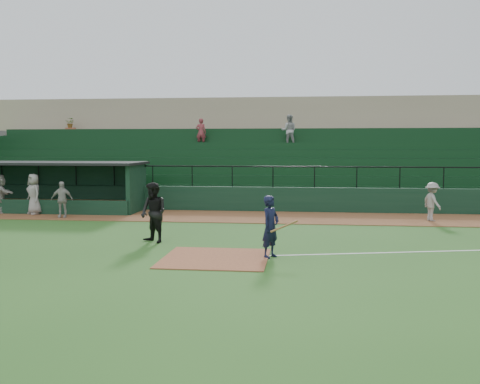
# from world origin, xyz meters

# --- Properties ---
(ground) EXTENTS (90.00, 90.00, 0.00)m
(ground) POSITION_xyz_m (0.00, 0.00, 0.00)
(ground) COLOR #24511A
(ground) RESTS_ON ground
(warning_track) EXTENTS (40.00, 4.00, 0.03)m
(warning_track) POSITION_xyz_m (0.00, 8.00, 0.01)
(warning_track) COLOR brown
(warning_track) RESTS_ON ground
(home_plate_dirt) EXTENTS (3.00, 3.00, 0.03)m
(home_plate_dirt) POSITION_xyz_m (0.00, -1.00, 0.01)
(home_plate_dirt) COLOR brown
(home_plate_dirt) RESTS_ON ground
(stadium_structure) EXTENTS (38.00, 13.08, 6.40)m
(stadium_structure) POSITION_xyz_m (-0.00, 16.46, 2.30)
(stadium_structure) COLOR black
(stadium_structure) RESTS_ON ground
(dugout) EXTENTS (8.90, 3.20, 2.42)m
(dugout) POSITION_xyz_m (-9.75, 9.56, 1.33)
(dugout) COLOR black
(dugout) RESTS_ON ground
(batter_at_plate) EXTENTS (1.15, 0.79, 1.80)m
(batter_at_plate) POSITION_xyz_m (1.56, -0.64, 0.90)
(batter_at_plate) COLOR black
(batter_at_plate) RESTS_ON ground
(umpire) EXTENTS (1.24, 1.19, 2.01)m
(umpire) POSITION_xyz_m (-2.46, 1.31, 1.01)
(umpire) COLOR black
(umpire) RESTS_ON ground
(runner) EXTENTS (0.95, 1.21, 1.64)m
(runner) POSITION_xyz_m (7.91, 7.53, 0.85)
(runner) COLOR gray
(runner) RESTS_ON warning_track
(dugout_player_a) EXTENTS (1.00, 0.55, 1.61)m
(dugout_player_a) POSITION_xyz_m (-8.18, 6.74, 0.83)
(dugout_player_a) COLOR #A7A29C
(dugout_player_a) RESTS_ON warning_track
(dugout_player_b) EXTENTS (1.10, 1.03, 1.88)m
(dugout_player_b) POSITION_xyz_m (-9.96, 7.67, 0.97)
(dugout_player_b) COLOR gray
(dugout_player_b) RESTS_ON warning_track
(dugout_player_c) EXTENTS (1.69, 1.45, 1.84)m
(dugout_player_c) POSITION_xyz_m (-11.75, 7.90, 0.95)
(dugout_player_c) COLOR #A5A09A
(dugout_player_c) RESTS_ON warning_track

